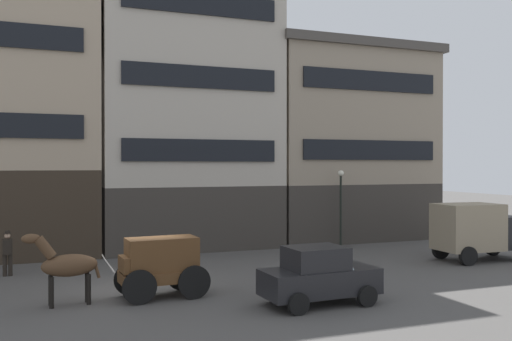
{
  "coord_description": "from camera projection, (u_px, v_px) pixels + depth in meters",
  "views": [
    {
      "loc": [
        -3.06,
        -19.14,
        4.39
      ],
      "look_at": [
        4.99,
        1.98,
        4.17
      ],
      "focal_mm": 38.52,
      "sensor_mm": 36.0,
      "label": 1
    }
  ],
  "objects": [
    {
      "name": "ground_plane",
      "position": [
        142.0,
        292.0,
        19.01
      ],
      "size": [
        120.0,
        120.0,
        0.0
      ],
      "primitive_type": "plane",
      "color": "#4C4947"
    },
    {
      "name": "building_center_right",
      "position": [
        189.0,
        110.0,
        29.65
      ],
      "size": [
        9.78,
        5.74,
        14.71
      ],
      "color": "#38332D",
      "rests_on": "ground_plane"
    },
    {
      "name": "building_far_right",
      "position": [
        347.0,
        142.0,
        33.15
      ],
      "size": [
        10.47,
        5.74,
        11.54
      ],
      "color": "#38332D",
      "rests_on": "ground_plane"
    },
    {
      "name": "cargo_wagon",
      "position": [
        160.0,
        263.0,
        18.18
      ],
      "size": [
        2.99,
        1.69,
        1.98
      ],
      "color": "brown",
      "rests_on": "ground_plane"
    },
    {
      "name": "draft_horse",
      "position": [
        66.0,
        265.0,
        17.12
      ],
      "size": [
        2.35,
        0.71,
        2.3
      ],
      "color": "#513823",
      "rests_on": "ground_plane"
    },
    {
      "name": "delivery_truck_near",
      "position": [
        478.0,
        230.0,
        25.2
      ],
      "size": [
        4.42,
        2.3,
        2.62
      ],
      "color": "black",
      "rests_on": "ground_plane"
    },
    {
      "name": "sedan_dark",
      "position": [
        319.0,
        276.0,
        17.24
      ],
      "size": [
        3.77,
        2.0,
        1.83
      ],
      "color": "black",
      "rests_on": "ground_plane"
    },
    {
      "name": "pedestrian_officer",
      "position": [
        7.0,
        251.0,
        21.65
      ],
      "size": [
        0.48,
        0.48,
        1.79
      ],
      "color": "black",
      "rests_on": "ground_plane"
    },
    {
      "name": "streetlamp_curbside",
      "position": [
        341.0,
        197.0,
        29.26
      ],
      "size": [
        0.32,
        0.32,
        4.12
      ],
      "color": "black",
      "rests_on": "ground_plane"
    }
  ]
}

